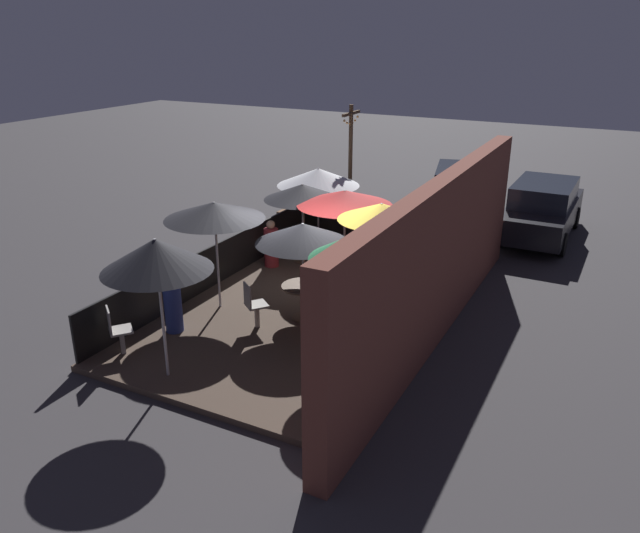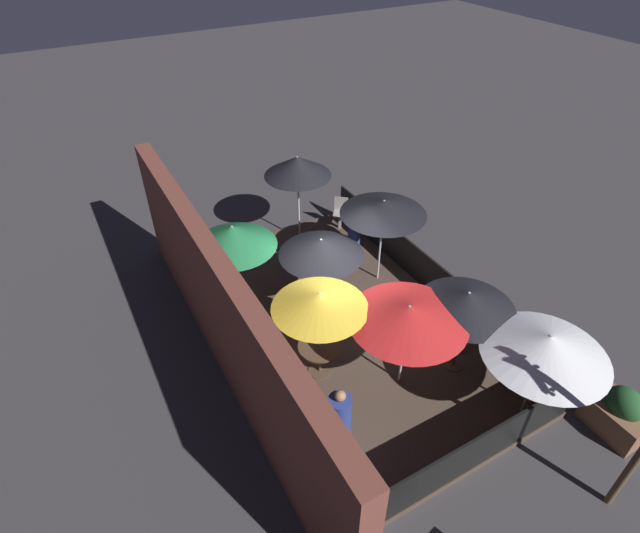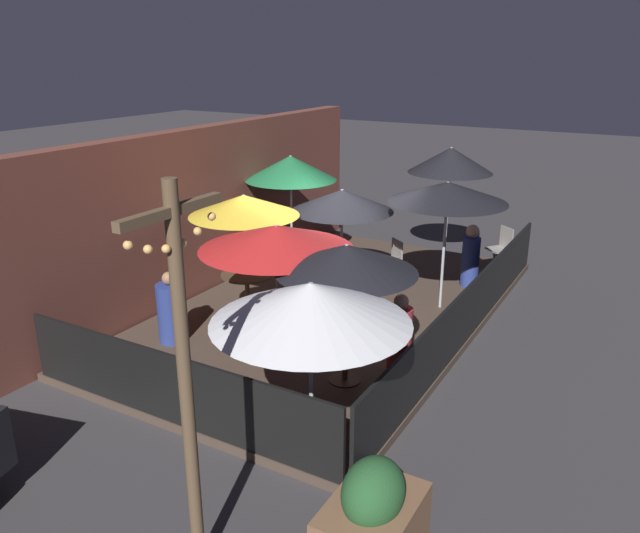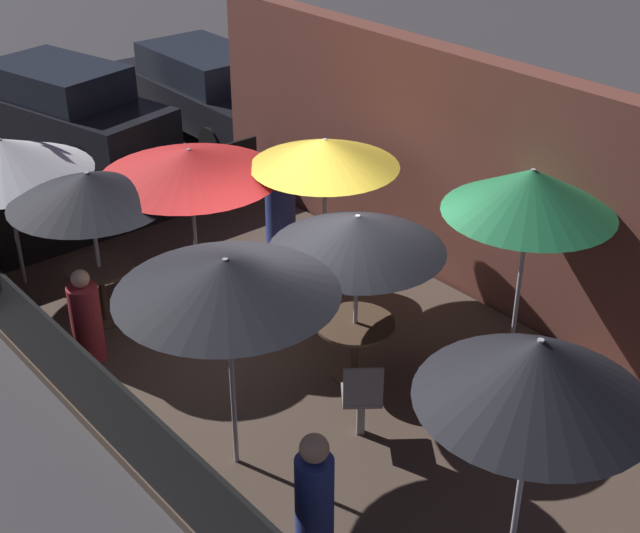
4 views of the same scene
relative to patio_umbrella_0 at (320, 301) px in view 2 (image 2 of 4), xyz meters
name	(u,v)px [view 2 (image 2 of 4)]	position (x,y,z in m)	size (l,w,h in m)	color
ground_plane	(342,326)	(1.01, -1.17, -2.09)	(60.00, 60.00, 0.00)	#383538
patio_deck	(342,324)	(1.01, -1.17, -2.03)	(8.56, 5.08, 0.12)	#47382D
building_wall	(223,316)	(1.01, 1.60, -0.49)	(10.16, 0.36, 3.20)	brown
fence_front	(429,274)	(1.01, -3.66, -1.49)	(8.36, 0.05, 0.95)	black
fence_side_left	(472,455)	(-3.23, -1.17, -1.49)	(0.05, 4.88, 0.95)	black
patio_umbrella_0	(320,301)	(0.00, 0.00, 0.00)	(1.86, 1.86, 2.15)	#B2B2B7
patio_umbrella_1	(321,247)	(1.67, -0.97, -0.14)	(1.90, 1.90, 2.03)	#B2B2B7
patio_umbrella_2	(468,300)	(-1.23, -2.57, -0.15)	(1.92, 1.92, 2.01)	#B2B2B7
patio_umbrella_3	(409,313)	(-1.01, -1.32, -0.10)	(2.27, 2.27, 2.05)	#B2B2B7
patio_umbrella_4	(298,166)	(4.72, -1.97, 0.24)	(1.81, 1.81, 2.48)	#B2B2B7
patio_umbrella_5	(233,236)	(2.57, 0.70, 0.17)	(1.89, 1.89, 2.39)	#B2B2B7
patio_umbrella_6	(548,346)	(-2.80, -2.95, -0.14)	(2.24, 2.24, 2.06)	#B2B2B7
patio_umbrella_7	(384,207)	(1.99, -2.84, 0.16)	(2.07, 2.07, 2.31)	#B2B2B7
dining_table_0	(320,351)	(0.00, 0.00, -1.37)	(0.89, 0.89, 0.76)	#4C3828
dining_table_1	(321,290)	(1.67, -0.97, -1.40)	(0.90, 0.90, 0.72)	#4C3828
dining_table_2	(457,344)	(-1.23, -2.57, -1.36)	(0.83, 0.83, 0.77)	#4C3828
patio_chair_0	(340,212)	(4.55, -3.24, -1.46)	(0.56, 0.56, 0.93)	gray
patio_chair_1	(328,265)	(2.51, -1.63, -1.45)	(0.56, 0.56, 0.94)	gray
patron_0	(340,415)	(-1.47, 0.41, -1.46)	(0.59, 0.59, 1.17)	navy
patron_1	(455,319)	(-0.57, -3.11, -1.44)	(0.43, 0.43, 1.19)	maroon
patron_2	(354,233)	(3.35, -2.95, -1.40)	(0.49, 0.49, 1.24)	navy
planter_box	(619,413)	(-3.87, -4.24, -1.64)	(1.09, 0.76, 1.05)	brown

